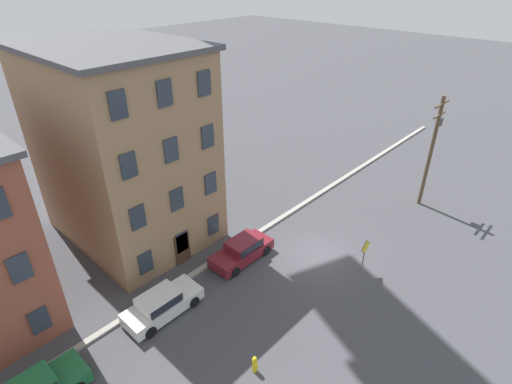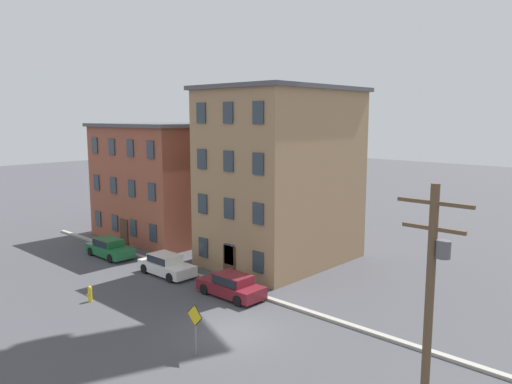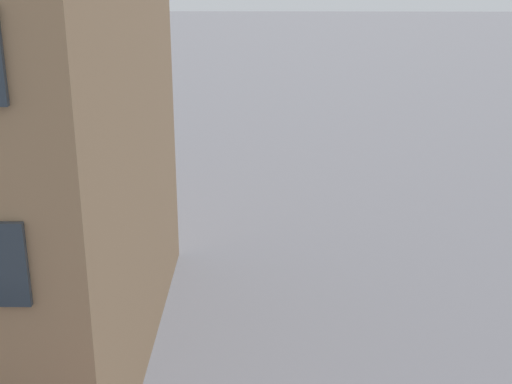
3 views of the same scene
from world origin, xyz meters
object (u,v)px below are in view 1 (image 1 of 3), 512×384
object	(u,v)px
car_white	(162,303)
caution_sign	(365,251)
utility_pole	(432,146)
fire_hydrant	(255,364)
car_maroon	(242,249)

from	to	relation	value
car_white	caution_sign	size ratio (longest dim) A/B	1.80
utility_pole	fire_hydrant	size ratio (longest dim) A/B	9.22
utility_pole	car_white	bearing A→B (deg)	165.35
car_white	utility_pole	distance (m)	22.24
car_maroon	caution_sign	world-z (taller)	caution_sign
car_maroon	car_white	bearing A→B (deg)	-179.26
car_white	fire_hydrant	world-z (taller)	car_white
car_maroon	utility_pole	size ratio (longest dim) A/B	0.50
caution_sign	fire_hydrant	xyz separation A→B (m)	(-9.77, 0.13, -1.14)
utility_pole	car_maroon	bearing A→B (deg)	159.17
caution_sign	utility_pole	world-z (taller)	utility_pole
car_white	utility_pole	xyz separation A→B (m)	(21.12, -5.52, 4.23)
caution_sign	utility_pole	size ratio (longest dim) A/B	0.28
caution_sign	car_white	bearing A→B (deg)	149.17
car_white	car_maroon	distance (m)	6.39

